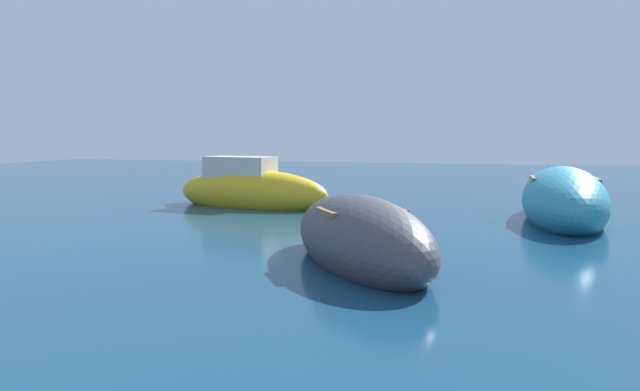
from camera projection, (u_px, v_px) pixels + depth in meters
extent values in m
ellipsoid|color=teal|center=(563.00, 201.00, 14.80)|extent=(2.03, 5.78, 1.73)
cube|color=brown|center=(564.00, 179.00, 14.75)|extent=(1.56, 1.18, 0.08)
ellipsoid|color=#3F3F47|center=(361.00, 240.00, 9.85)|extent=(3.78, 4.67, 1.47)
cube|color=brown|center=(361.00, 211.00, 9.80)|extent=(1.58, 1.46, 0.08)
ellipsoid|color=gold|center=(252.00, 193.00, 17.79)|extent=(5.18, 2.50, 1.41)
cube|color=beige|center=(240.00, 168.00, 17.88)|extent=(2.21, 1.35, 0.65)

